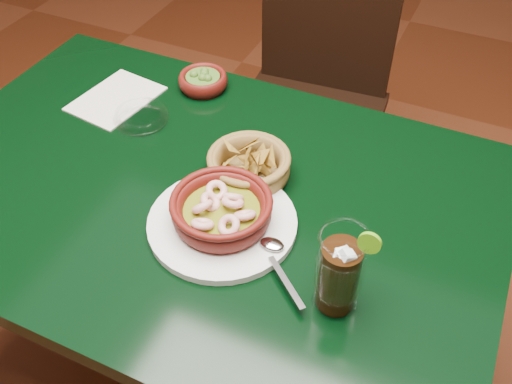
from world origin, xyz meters
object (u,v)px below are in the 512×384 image
at_px(dining_table, 200,220).
at_px(shrimp_plate, 222,214).
at_px(cola_drink, 339,272).
at_px(dining_chair, 313,96).
at_px(chip_basket, 249,166).

relative_size(dining_table, shrimp_plate, 3.42).
height_order(dining_table, cola_drink, cola_drink).
distance_m(dining_table, cola_drink, 0.41).
height_order(dining_table, dining_chair, dining_chair).
xyz_separation_m(dining_chair, cola_drink, (0.35, -0.86, 0.31)).
xyz_separation_m(dining_table, shrimp_plate, (0.10, -0.07, 0.13)).
bearing_deg(chip_basket, shrimp_plate, -84.93).
xyz_separation_m(dining_chair, chip_basket, (0.09, -0.64, 0.26)).
xyz_separation_m(chip_basket, cola_drink, (0.26, -0.22, 0.05)).
bearing_deg(dining_chair, shrimp_plate, -82.70).
height_order(shrimp_plate, cola_drink, cola_drink).
height_order(dining_chair, chip_basket, dining_chair).
bearing_deg(dining_table, shrimp_plate, -37.10).
height_order(chip_basket, cola_drink, cola_drink).
bearing_deg(dining_table, chip_basket, 39.88).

